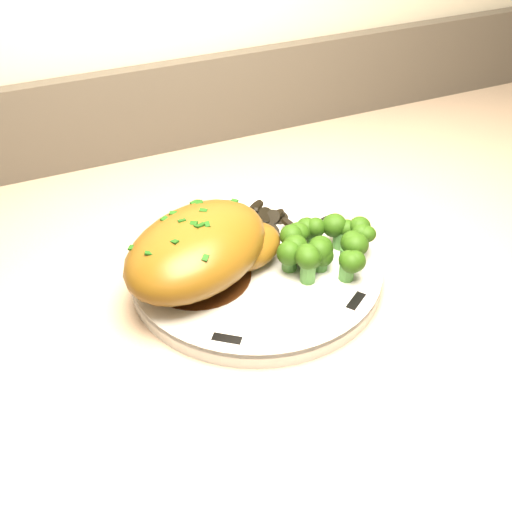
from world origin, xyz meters
name	(u,v)px	position (x,y,z in m)	size (l,w,h in m)	color
plate	(256,270)	(0.21, 1.69, 0.97)	(0.26, 0.26, 0.02)	silver
rim_accent_0	(219,208)	(0.22, 1.80, 0.98)	(0.03, 0.01, 0.00)	black
rim_accent_1	(146,269)	(0.11, 1.72, 0.98)	(0.03, 0.01, 0.00)	black
rim_accent_2	(227,339)	(0.15, 1.60, 0.98)	(0.03, 0.01, 0.00)	black
rim_accent_3	(356,301)	(0.28, 1.59, 0.98)	(0.03, 0.01, 0.00)	black
rim_accent_4	(332,223)	(0.32, 1.72, 0.98)	(0.03, 0.01, 0.00)	black
gravy_pool	(199,275)	(0.15, 1.69, 0.98)	(0.11, 0.11, 0.00)	#321709
chicken_breast	(203,249)	(0.16, 1.69, 1.01)	(0.20, 0.18, 0.06)	brown
mushroom_pile	(247,226)	(0.23, 1.74, 0.98)	(0.08, 0.06, 0.02)	black
broccoli_florets	(325,247)	(0.28, 1.66, 1.00)	(0.10, 0.08, 0.04)	#488739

